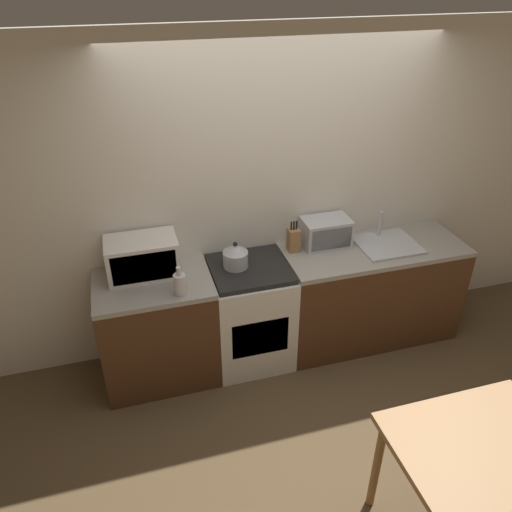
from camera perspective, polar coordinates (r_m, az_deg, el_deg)
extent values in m
plane|color=brown|center=(4.00, 7.00, -17.00)|extent=(16.00, 16.00, 0.00)
cube|color=silver|center=(4.04, 2.42, 6.76)|extent=(10.00, 0.06, 2.60)
cube|color=#4C2D19|center=(4.04, -11.09, -8.41)|extent=(0.87, 0.62, 0.86)
cube|color=#9E998E|center=(3.78, -11.77, -3.13)|extent=(0.87, 0.62, 0.04)
cube|color=#4C2D19|center=(4.48, 12.70, -4.23)|extent=(1.52, 0.62, 0.86)
cube|color=#9E998E|center=(4.24, 13.39, 0.74)|extent=(1.52, 0.62, 0.04)
cube|color=silver|center=(4.13, -0.70, -6.74)|extent=(0.63, 0.62, 0.86)
cube|color=black|center=(3.87, -0.75, -1.47)|extent=(0.60, 0.57, 0.04)
cube|color=black|center=(3.90, 0.49, -9.33)|extent=(0.45, 0.02, 0.32)
cylinder|color=#B7B7BC|center=(3.83, -2.35, -0.37)|extent=(0.19, 0.19, 0.13)
cone|color=#B7B7BC|center=(3.79, -2.38, 0.85)|extent=(0.18, 0.18, 0.06)
sphere|color=black|center=(3.77, -2.39, 1.38)|extent=(0.03, 0.03, 0.03)
cube|color=silver|center=(3.80, -12.87, -0.10)|extent=(0.53, 0.32, 0.29)
cube|color=black|center=(3.66, -12.66, -1.31)|extent=(0.46, 0.01, 0.23)
cylinder|color=silver|center=(3.55, -8.69, -3.24)|extent=(0.09, 0.09, 0.16)
cylinder|color=silver|center=(3.49, -8.83, -1.73)|extent=(0.03, 0.03, 0.06)
cube|color=#9E7042|center=(4.04, 4.29, 1.84)|extent=(0.09, 0.10, 0.19)
cylinder|color=black|center=(3.97, 4.06, 3.46)|extent=(0.01, 0.01, 0.07)
cylinder|color=black|center=(3.97, 4.37, 3.50)|extent=(0.01, 0.01, 0.07)
cylinder|color=black|center=(3.98, 4.67, 3.54)|extent=(0.01, 0.01, 0.07)
cube|color=silver|center=(4.14, 7.97, 2.73)|extent=(0.39, 0.25, 0.23)
cube|color=black|center=(4.05, 8.63, 1.95)|extent=(0.34, 0.01, 0.19)
cube|color=silver|center=(4.28, 14.76, 1.29)|extent=(0.49, 0.44, 0.02)
cylinder|color=silver|center=(4.34, 14.00, 3.64)|extent=(0.03, 0.03, 0.22)
cube|color=#9E7042|center=(3.05, 24.41, -19.26)|extent=(0.93, 0.71, 0.04)
cylinder|color=#9E7042|center=(3.30, 13.63, -22.24)|extent=(0.05, 0.05, 0.73)
cylinder|color=#9E7042|center=(3.67, 25.38, -17.94)|extent=(0.05, 0.05, 0.73)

